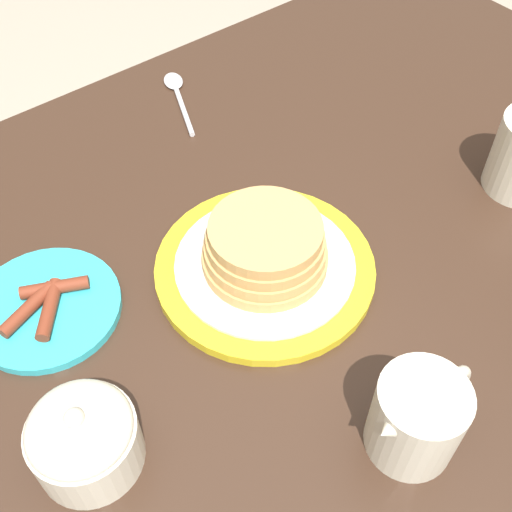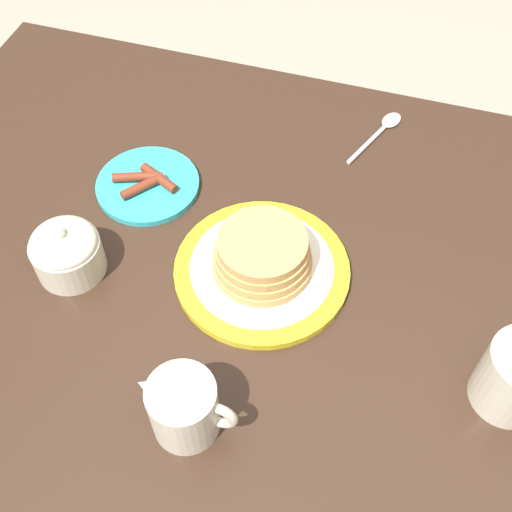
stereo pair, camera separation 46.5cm
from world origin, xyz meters
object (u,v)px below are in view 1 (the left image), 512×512
Objects in this scene: pancake_plate at (265,256)px; side_plate_bacon at (46,307)px; creamer_pitcher at (416,418)px; sugar_bowl at (84,438)px; spoon at (177,92)px.

side_plate_bacon is at bearing 154.38° from pancake_plate.
pancake_plate is 0.23m from creamer_pitcher.
side_plate_bacon is 1.31× the size of creamer_pitcher.
creamer_pitcher is at bearing -95.55° from pancake_plate.
sugar_bowl reaches higher than spoon.
sugar_bowl reaches higher than side_plate_bacon.
pancake_plate is at bearing 15.14° from sugar_bowl.
creamer_pitcher is 1.26× the size of sugar_bowl.
side_plate_bacon is at bearing 119.52° from creamer_pitcher.
side_plate_bacon is 1.65× the size of sugar_bowl.
spoon is at bearing 48.03° from sugar_bowl.
spoon is (0.31, 0.22, -0.00)m from side_plate_bacon.
side_plate_bacon is at bearing -144.16° from spoon.
creamer_pitcher is at bearing -35.47° from sugar_bowl.
creamer_pitcher reaches higher than side_plate_bacon.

